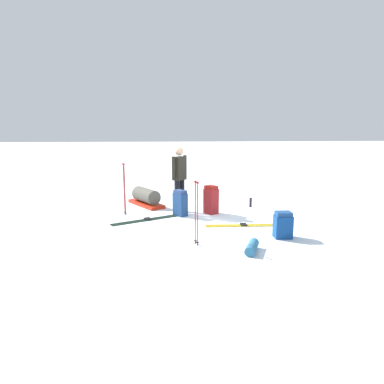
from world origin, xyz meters
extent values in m
plane|color=white|center=(0.00, 0.00, 0.00)|extent=(80.00, 80.00, 0.00)
cylinder|color=black|center=(-0.98, -0.20, 0.42)|extent=(0.14, 0.14, 0.85)
cylinder|color=black|center=(-0.83, -0.33, 0.42)|extent=(0.14, 0.14, 0.85)
cube|color=black|center=(-0.90, -0.26, 1.15)|extent=(0.40, 0.39, 0.60)
cylinder|color=black|center=(-1.09, -0.11, 1.18)|extent=(0.09, 0.09, 0.58)
cylinder|color=black|center=(-0.72, -0.42, 1.18)|extent=(0.09, 0.09, 0.58)
sphere|color=tan|center=(-0.90, -0.26, 1.59)|extent=(0.22, 0.22, 0.22)
cube|color=black|center=(-0.10, -1.03, 0.01)|extent=(0.90, 1.66, 0.02)
cube|color=black|center=(-0.10, -1.03, 0.04)|extent=(0.12, 0.15, 0.03)
cube|color=black|center=(-0.19, -1.08, 0.01)|extent=(0.90, 1.66, 0.02)
cube|color=black|center=(-0.19, -1.08, 0.04)|extent=(0.12, 0.15, 0.03)
cube|color=gold|center=(0.45, 1.13, 0.01)|extent=(0.10, 1.74, 0.02)
cube|color=black|center=(0.45, 1.13, 0.04)|extent=(0.07, 0.14, 0.03)
cube|color=gold|center=(0.55, 1.13, 0.01)|extent=(0.10, 1.74, 0.02)
cube|color=black|center=(0.55, 1.13, 0.04)|extent=(0.07, 0.14, 0.03)
cube|color=maroon|center=(-0.68, 0.54, 0.32)|extent=(0.41, 0.40, 0.64)
cube|color=maroon|center=(-0.68, 0.54, 0.68)|extent=(0.37, 0.36, 0.08)
cube|color=navy|center=(-0.50, -0.26, 0.29)|extent=(0.40, 0.38, 0.58)
cube|color=navy|center=(-0.50, -0.26, 0.62)|extent=(0.36, 0.35, 0.08)
cube|color=navy|center=(1.39, 1.74, 0.23)|extent=(0.28, 0.35, 0.46)
cube|color=navy|center=(1.39, 1.74, 0.50)|extent=(0.25, 0.31, 0.08)
cylinder|color=maroon|center=(1.64, -0.05, 0.59)|extent=(0.02, 0.02, 1.18)
sphere|color=#A51919|center=(1.64, -0.05, 1.21)|extent=(0.05, 0.05, 0.05)
cylinder|color=black|center=(1.64, -0.05, 0.06)|extent=(0.07, 0.07, 0.01)
cylinder|color=maroon|center=(1.74, -0.02, 0.59)|extent=(0.02, 0.02, 1.18)
sphere|color=#A51919|center=(1.74, -0.02, 1.21)|extent=(0.05, 0.05, 0.05)
cylinder|color=black|center=(1.74, -0.02, 0.06)|extent=(0.07, 0.07, 0.01)
cylinder|color=maroon|center=(-0.73, -1.67, 0.63)|extent=(0.02, 0.02, 1.26)
sphere|color=#A51919|center=(-0.73, -1.67, 1.29)|extent=(0.05, 0.05, 0.05)
cylinder|color=black|center=(-0.73, -1.67, 0.06)|extent=(0.07, 0.07, 0.01)
cylinder|color=maroon|center=(-0.60, -1.63, 0.63)|extent=(0.02, 0.02, 1.26)
sphere|color=#A51919|center=(-0.60, -1.63, 1.29)|extent=(0.05, 0.05, 0.05)
cylinder|color=black|center=(-0.60, -1.63, 0.06)|extent=(0.07, 0.07, 0.01)
cube|color=red|center=(-1.71, -1.18, 0.04)|extent=(1.37, 1.11, 0.09)
cylinder|color=#555248|center=(-1.71, -1.18, 0.29)|extent=(1.00, 0.85, 0.40)
cylinder|color=teal|center=(2.15, 0.93, 0.09)|extent=(0.58, 0.38, 0.18)
cylinder|color=black|center=(-1.31, 1.73, 0.13)|extent=(0.07, 0.07, 0.26)
camera|label=1|loc=(8.00, -0.56, 2.25)|focal=32.61mm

